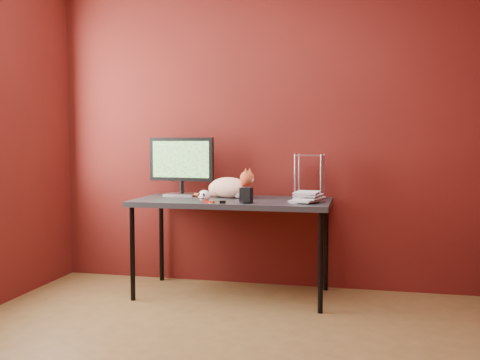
% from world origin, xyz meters
% --- Properties ---
extents(room, '(3.52, 3.52, 2.61)m').
position_xyz_m(room, '(0.00, 0.00, 1.45)').
color(room, brown).
rests_on(room, ground).
extents(desk, '(1.50, 0.70, 0.75)m').
position_xyz_m(desk, '(-0.15, 1.37, 0.70)').
color(desk, black).
rests_on(desk, ground).
extents(monitor, '(0.55, 0.20, 0.48)m').
position_xyz_m(monitor, '(-0.62, 1.54, 1.02)').
color(monitor, silver).
rests_on(monitor, desk).
extents(cat, '(0.51, 0.30, 0.24)m').
position_xyz_m(cat, '(-0.20, 1.48, 0.83)').
color(cat, orange).
rests_on(cat, desk).
extents(skull_mug, '(0.09, 0.10, 0.09)m').
position_xyz_m(skull_mug, '(-0.31, 1.14, 0.80)').
color(skull_mug, white).
rests_on(skull_mug, desk).
extents(speaker, '(0.10, 0.10, 0.11)m').
position_xyz_m(speaker, '(0.01, 1.13, 0.80)').
color(speaker, black).
rests_on(speaker, desk).
extents(book_stack, '(0.25, 0.28, 0.92)m').
position_xyz_m(book_stack, '(0.36, 1.31, 1.21)').
color(book_stack, beige).
rests_on(book_stack, desk).
extents(wire_rack, '(0.21, 0.18, 0.35)m').
position_xyz_m(wire_rack, '(0.42, 1.56, 0.92)').
color(wire_rack, silver).
rests_on(wire_rack, desk).
extents(pocket_knife, '(0.09, 0.04, 0.02)m').
position_xyz_m(pocket_knife, '(-0.26, 1.08, 0.76)').
color(pocket_knife, '#B3200D').
rests_on(pocket_knife, desk).
extents(black_gadget, '(0.05, 0.04, 0.02)m').
position_xyz_m(black_gadget, '(-0.15, 1.08, 0.76)').
color(black_gadget, black).
rests_on(black_gadget, desk).
extents(washer, '(0.04, 0.04, 0.00)m').
position_xyz_m(washer, '(-0.24, 1.08, 0.75)').
color(washer, silver).
rests_on(washer, desk).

